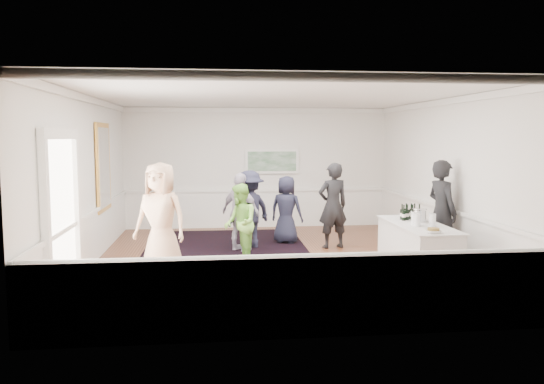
{
  "coord_description": "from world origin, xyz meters",
  "views": [
    {
      "loc": [
        -1.16,
        -10.13,
        2.44
      ],
      "look_at": [
        -0.01,
        0.2,
        1.35
      ],
      "focal_mm": 35.0,
      "sensor_mm": 36.0,
      "label": 1
    }
  ],
  "objects": [
    {
      "name": "wall_back",
      "position": [
        0.0,
        4.0,
        1.6
      ],
      "size": [
        7.0,
        0.02,
        3.2
      ],
      "primitive_type": "cube",
      "color": "white",
      "rests_on": "floor"
    },
    {
      "name": "wall_left",
      "position": [
        -3.5,
        0.0,
        1.6
      ],
      "size": [
        0.02,
        8.0,
        3.2
      ],
      "primitive_type": "cube",
      "color": "white",
      "rests_on": "floor"
    },
    {
      "name": "guest_dark_b",
      "position": [
        1.43,
        1.14,
        0.94
      ],
      "size": [
        0.77,
        0.59,
        1.87
      ],
      "primitive_type": "imported",
      "rotation": [
        0.0,
        0.0,
        3.37
      ],
      "color": "black",
      "rests_on": "floor"
    },
    {
      "name": "ceiling",
      "position": [
        0.0,
        0.0,
        3.2
      ],
      "size": [
        7.0,
        8.0,
        0.02
      ],
      "primitive_type": "cube",
      "color": "white",
      "rests_on": "wall_back"
    },
    {
      "name": "juice_pitchers",
      "position": [
        2.43,
        -1.35,
        1.01
      ],
      "size": [
        0.38,
        0.3,
        0.24
      ],
      "color": "#61A23A",
      "rests_on": "serving_table"
    },
    {
      "name": "guest_green",
      "position": [
        -0.66,
        -0.01,
        0.77
      ],
      "size": [
        0.69,
        0.83,
        1.54
      ],
      "primitive_type": "imported",
      "rotation": [
        0.0,
        0.0,
        -1.42
      ],
      "color": "#8CD956",
      "rests_on": "floor"
    },
    {
      "name": "wall_front",
      "position": [
        0.0,
        -4.0,
        1.6
      ],
      "size": [
        7.0,
        0.02,
        3.2
      ],
      "primitive_type": "cube",
      "color": "white",
      "rests_on": "floor"
    },
    {
      "name": "guest_navy",
      "position": [
        0.49,
        1.75,
        0.78
      ],
      "size": [
        0.9,
        0.79,
        1.55
      ],
      "primitive_type": "imported",
      "rotation": [
        0.0,
        0.0,
        2.65
      ],
      "color": "#1D1E31",
      "rests_on": "floor"
    },
    {
      "name": "guest_lilac",
      "position": [
        -0.59,
        1.0,
        0.84
      ],
      "size": [
        0.99,
        0.97,
        1.67
      ],
      "primitive_type": "imported",
      "rotation": [
        0.0,
        0.0,
        2.39
      ],
      "color": "#BAB1C6",
      "rests_on": "floor"
    },
    {
      "name": "guest_tan",
      "position": [
        -2.1,
        -0.69,
        1.0
      ],
      "size": [
        1.14,
        0.95,
        1.99
      ],
      "primitive_type": "imported",
      "rotation": [
        0.0,
        0.0,
        -0.38
      ],
      "color": "tan",
      "rests_on": "floor"
    },
    {
      "name": "wine_bottles",
      "position": [
        2.49,
        -0.65,
        1.04
      ],
      "size": [
        0.41,
        0.29,
        0.31
      ],
      "color": "black",
      "rests_on": "serving_table"
    },
    {
      "name": "bartender",
      "position": [
        3.2,
        -0.47,
        1.0
      ],
      "size": [
        0.64,
        0.82,
        2.0
      ],
      "primitive_type": "imported",
      "rotation": [
        0.0,
        0.0,
        1.81
      ],
      "color": "black",
      "rests_on": "floor"
    },
    {
      "name": "ice_bucket",
      "position": [
        2.56,
        -0.93,
        1.0
      ],
      "size": [
        0.26,
        0.26,
        0.25
      ],
      "primitive_type": "cylinder",
      "color": "silver",
      "rests_on": "serving_table"
    },
    {
      "name": "mirror",
      "position": [
        -3.45,
        1.3,
        1.8
      ],
      "size": [
        0.05,
        1.25,
        1.85
      ],
      "color": "#F6B448",
      "rests_on": "wall_left"
    },
    {
      "name": "wainscoting",
      "position": [
        0.0,
        0.0,
        0.5
      ],
      "size": [
        7.0,
        8.0,
        1.0
      ],
      "primitive_type": null,
      "color": "white",
      "rests_on": "floor"
    },
    {
      "name": "area_rug",
      "position": [
        -0.91,
        1.19,
        0.01
      ],
      "size": [
        3.54,
        4.62,
        0.02
      ],
      "primitive_type": "cube",
      "rotation": [
        0.0,
        0.0,
        -0.01
      ],
      "color": "black",
      "rests_on": "floor"
    },
    {
      "name": "serving_table",
      "position": [
        2.46,
        -1.15,
        0.45
      ],
      "size": [
        0.84,
        2.2,
        0.89
      ],
      "color": "silver",
      "rests_on": "floor"
    },
    {
      "name": "wall_right",
      "position": [
        3.5,
        0.0,
        1.6
      ],
      "size": [
        0.02,
        8.0,
        3.2
      ],
      "primitive_type": "cube",
      "color": "white",
      "rests_on": "floor"
    },
    {
      "name": "guest_dark_a",
      "position": [
        -0.39,
        1.26,
        0.85
      ],
      "size": [
        1.26,
        1.18,
        1.71
      ],
      "primitive_type": "imported",
      "rotation": [
        0.0,
        0.0,
        3.81
      ],
      "color": "#1D1E31",
      "rests_on": "floor"
    },
    {
      "name": "nut_bowl",
      "position": [
        2.37,
        -2.03,
        0.93
      ],
      "size": [
        0.26,
        0.26,
        0.08
      ],
      "color": "white",
      "rests_on": "serving_table"
    },
    {
      "name": "floor",
      "position": [
        0.0,
        0.0,
        0.0
      ],
      "size": [
        8.0,
        8.0,
        0.0
      ],
      "primitive_type": "plane",
      "color": "brown",
      "rests_on": "ground"
    },
    {
      "name": "landscape_painting",
      "position": [
        0.4,
        3.95,
        1.78
      ],
      "size": [
        1.44,
        0.06,
        0.66
      ],
      "color": "white",
      "rests_on": "wall_back"
    },
    {
      "name": "doorway",
      "position": [
        -3.45,
        -1.9,
        1.42
      ],
      "size": [
        0.1,
        1.78,
        2.56
      ],
      "color": "white",
      "rests_on": "wall_left"
    }
  ]
}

